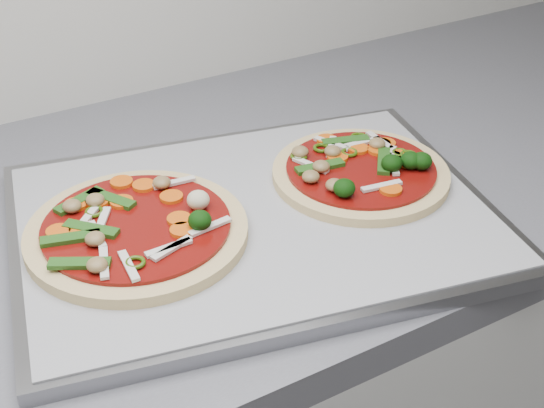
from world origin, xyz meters
TOP-DOWN VIEW (x-y plane):
  - countertop at (0.00, 1.30)m, footprint 3.60×0.60m
  - baking_tray at (0.21, 1.22)m, footprint 0.58×0.47m
  - parchment at (0.21, 1.22)m, footprint 0.55×0.44m
  - pizza_left at (0.08, 1.24)m, footprint 0.25×0.25m
  - pizza_right at (0.35, 1.22)m, footprint 0.28×0.28m

SIDE VIEW (x-z plane):
  - countertop at x=0.00m, z-range 0.86..0.90m
  - baking_tray at x=0.21m, z-range 0.90..0.92m
  - parchment at x=0.21m, z-range 0.92..0.92m
  - pizza_left at x=0.08m, z-range 0.91..0.95m
  - pizza_right at x=0.35m, z-range 0.91..0.95m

